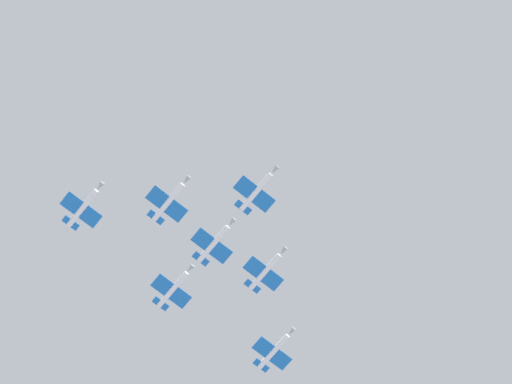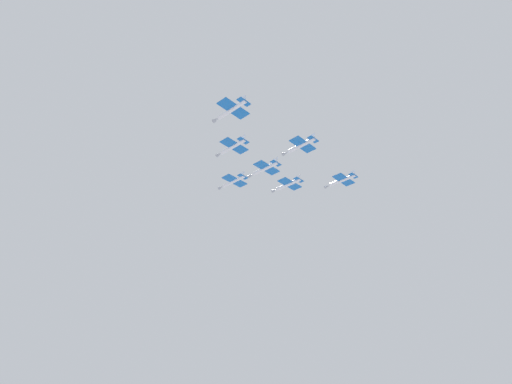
# 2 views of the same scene
# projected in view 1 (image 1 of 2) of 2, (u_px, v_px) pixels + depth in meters

# --- Properties ---
(jet_lead) EXTENTS (10.26, 13.17, 2.80)m
(jet_lead) POSITION_uv_depth(u_px,v_px,m) (257.00, 191.00, 221.32)
(jet_lead) COLOR white
(jet_port_inner) EXTENTS (10.26, 13.17, 2.80)m
(jet_port_inner) POSITION_uv_depth(u_px,v_px,m) (266.00, 271.00, 228.32)
(jet_port_inner) COLOR white
(jet_starboard_inner) EXTENTS (10.26, 13.17, 2.80)m
(jet_starboard_inner) POSITION_uv_depth(u_px,v_px,m) (169.00, 201.00, 221.04)
(jet_starboard_inner) COLOR white
(jet_port_outer) EXTENTS (10.26, 13.17, 2.80)m
(jet_port_outer) POSITION_uv_depth(u_px,v_px,m) (214.00, 243.00, 223.70)
(jet_port_outer) COLOR white
(jet_starboard_outer) EXTENTS (10.26, 13.17, 2.80)m
(jet_starboard_outer) POSITION_uv_depth(u_px,v_px,m) (274.00, 351.00, 232.77)
(jet_starboard_outer) COLOR white
(jet_center_rear) EXTENTS (10.26, 13.17, 2.80)m
(jet_center_rear) POSITION_uv_depth(u_px,v_px,m) (83.00, 207.00, 223.74)
(jet_center_rear) COLOR white
(jet_port_trail) EXTENTS (10.26, 13.17, 2.80)m
(jet_port_trail) POSITION_uv_depth(u_px,v_px,m) (173.00, 288.00, 229.18)
(jet_port_trail) COLOR white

